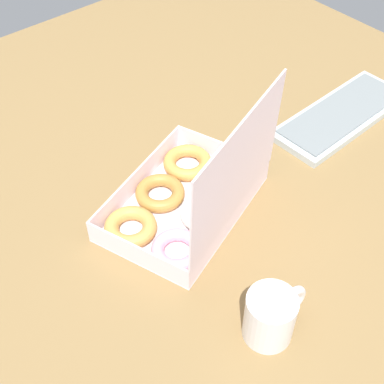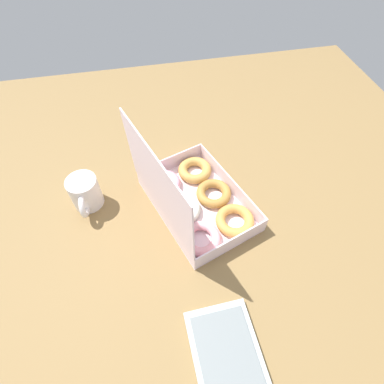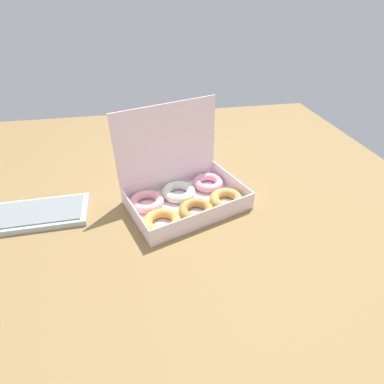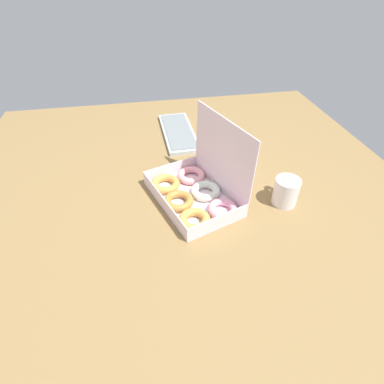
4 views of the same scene
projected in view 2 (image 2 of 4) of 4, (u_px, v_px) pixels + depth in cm
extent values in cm
cube|color=olive|center=(207.00, 221.00, 90.10)|extent=(180.00, 180.00, 2.00)
cube|color=white|center=(198.00, 205.00, 92.33)|extent=(41.15, 34.06, 0.40)
cube|color=white|center=(232.00, 243.00, 80.83)|extent=(8.19, 22.61, 5.48)
cube|color=white|center=(171.00, 163.00, 99.18)|extent=(8.19, 22.61, 5.48)
cube|color=white|center=(230.00, 184.00, 93.67)|extent=(32.71, 11.70, 5.48)
cube|color=white|center=(164.00, 216.00, 86.33)|extent=(32.71, 11.70, 5.48)
cube|color=white|center=(157.00, 184.00, 74.60)|extent=(33.69, 12.61, 23.80)
torus|color=gold|center=(235.00, 220.00, 86.85)|extent=(12.09, 12.09, 2.90)
torus|color=#AF7D38|center=(214.00, 193.00, 92.94)|extent=(15.31, 15.31, 2.84)
torus|color=#C89448|center=(195.00, 170.00, 98.90)|extent=(14.73, 14.73, 3.07)
torus|color=#F8A6AE|center=(201.00, 238.00, 83.25)|extent=(15.56, 15.56, 2.71)
torus|color=white|center=(182.00, 209.00, 89.29)|extent=(15.65, 15.65, 2.89)
torus|color=#F0A0B7|center=(164.00, 183.00, 95.39)|extent=(11.15, 11.15, 2.72)
cylinder|color=white|center=(85.00, 192.00, 89.05)|extent=(8.92, 8.92, 10.31)
torus|color=white|center=(84.00, 205.00, 86.15)|extent=(7.45, 1.99, 7.38)
cylinder|color=black|center=(82.00, 185.00, 86.44)|extent=(7.85, 7.85, 0.62)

